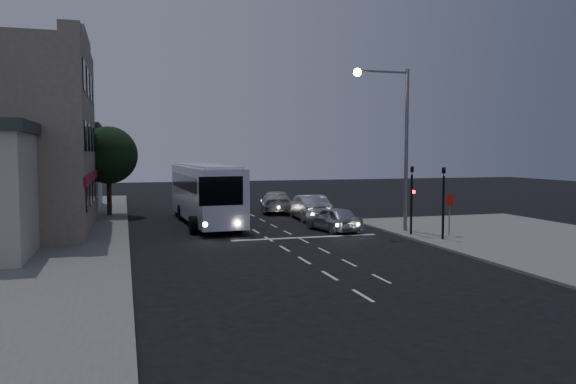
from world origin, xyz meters
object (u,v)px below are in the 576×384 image
object	(u,v)px
tour_bus	(205,192)
regulatory_sign	(450,208)
car_sedan_b	(276,202)
streetlight	(396,130)
car_suv	(333,219)
street_tree	(108,152)
car_sedan_a	(309,207)
traffic_signal_side	(444,194)
traffic_signal_main	(412,192)

from	to	relation	value
tour_bus	regulatory_sign	world-z (taller)	tour_bus
car_sedan_b	streetlight	size ratio (longest dim) A/B	0.61
car_suv	street_tree	bearing A→B (deg)	-53.72
car_sedan_b	tour_bus	bearing A→B (deg)	52.99
car_sedan_a	streetlight	xyz separation A→B (m)	(2.67, -7.25, 4.90)
streetlight	street_tree	bearing A→B (deg)	140.49
tour_bus	car_sedan_b	size ratio (longest dim) A/B	2.24
car_sedan_b	car_sedan_a	bearing A→B (deg)	111.34
tour_bus	car_sedan_a	xyz separation A→B (m)	(6.98, 0.32, -1.20)
tour_bus	regulatory_sign	xyz separation A→B (m)	(11.60, -9.36, -0.43)
car_sedan_a	traffic_signal_side	xyz separation A→B (m)	(3.62, -10.65, 1.58)
car_sedan_a	traffic_signal_side	size ratio (longest dim) A/B	1.24
car_sedan_a	car_sedan_b	bearing A→B (deg)	-77.30
tour_bus	car_sedan_b	distance (m)	8.24
regulatory_sign	street_tree	bearing A→B (deg)	138.92
car_sedan_a	regulatory_sign	world-z (taller)	regulatory_sign
car_sedan_b	streetlight	world-z (taller)	streetlight
streetlight	car_suv	bearing A→B (deg)	152.56
traffic_signal_side	street_tree	bearing A→B (deg)	135.50
regulatory_sign	streetlight	distance (m)	5.18
regulatory_sign	car_sedan_b	bearing A→B (deg)	110.48
car_sedan_a	car_sedan_b	xyz separation A→B (m)	(-0.90, 5.09, -0.04)
regulatory_sign	streetlight	world-z (taller)	streetlight
car_sedan_a	traffic_signal_main	xyz separation A→B (m)	(2.92, -8.67, 1.58)
streetlight	street_tree	size ratio (longest dim) A/B	1.45
traffic_signal_main	street_tree	distance (m)	21.38
streetlight	regulatory_sign	bearing A→B (deg)	-51.25
tour_bus	car_suv	size ratio (longest dim) A/B	2.95
car_sedan_b	regulatory_sign	distance (m)	15.79
car_sedan_a	traffic_signal_side	world-z (taller)	traffic_signal_side
tour_bus	streetlight	bearing A→B (deg)	-38.21
regulatory_sign	street_tree	size ratio (longest dim) A/B	0.35
tour_bus	traffic_signal_side	distance (m)	14.81
car_suv	street_tree	world-z (taller)	street_tree
car_sedan_b	traffic_signal_side	xyz separation A→B (m)	(4.52, -15.74, 1.62)
traffic_signal_main	car_suv	bearing A→B (deg)	137.84
car_suv	street_tree	size ratio (longest dim) A/B	0.68
car_sedan_a	car_sedan_b	world-z (taller)	car_sedan_a
car_sedan_b	traffic_signal_main	xyz separation A→B (m)	(3.82, -13.76, 1.62)
traffic_signal_main	streetlight	size ratio (longest dim) A/B	0.46
streetlight	street_tree	world-z (taller)	streetlight
streetlight	car_sedan_a	bearing A→B (deg)	110.19
traffic_signal_side	streetlight	bearing A→B (deg)	105.70
car_sedan_a	street_tree	world-z (taller)	street_tree
traffic_signal_main	streetlight	distance (m)	3.61
car_sedan_a	tour_bus	bearing A→B (deg)	5.38
car_sedan_b	street_tree	world-z (taller)	street_tree
traffic_signal_side	regulatory_sign	xyz separation A→B (m)	(1.00, 0.96, -0.82)
street_tree	regulatory_sign	bearing A→B (deg)	-41.08
tour_bus	street_tree	bearing A→B (deg)	132.48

